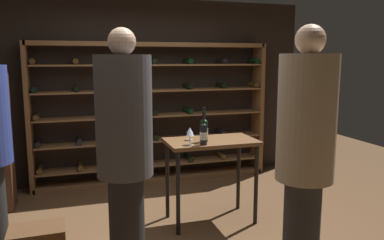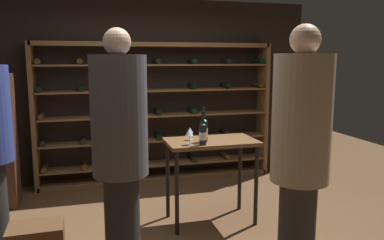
{
  "view_description": "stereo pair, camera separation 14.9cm",
  "coord_description": "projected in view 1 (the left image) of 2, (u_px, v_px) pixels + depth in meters",
  "views": [
    {
      "loc": [
        -1.02,
        -3.6,
        1.79
      ],
      "look_at": [
        0.2,
        0.26,
        1.14
      ],
      "focal_mm": 35.77,
      "sensor_mm": 36.0,
      "label": 1
    },
    {
      "loc": [
        -0.87,
        -3.65,
        1.79
      ],
      "look_at": [
        0.2,
        0.26,
        1.14
      ],
      "focal_mm": 35.77,
      "sensor_mm": 36.0,
      "label": 2
    }
  ],
  "objects": [
    {
      "name": "person_bystander_red_print",
      "position": [
        125.0,
        144.0,
        3.01
      ],
      "size": [
        0.44,
        0.44,
        2.03
      ],
      "rotation": [
        0.0,
        0.0,
        -1.99
      ],
      "color": "#242424",
      "rests_on": "ground"
    },
    {
      "name": "tasting_table",
      "position": [
        211.0,
        152.0,
        4.17
      ],
      "size": [
        0.98,
        0.56,
        0.92
      ],
      "color": "brown",
      "rests_on": "ground"
    },
    {
      "name": "back_wall",
      "position": [
        143.0,
        90.0,
        5.7
      ],
      "size": [
        5.01,
        0.1,
        2.66
      ],
      "primitive_type": "cube",
      "color": "black",
      "rests_on": "ground"
    },
    {
      "name": "wine_bottle_red_label",
      "position": [
        204.0,
        133.0,
        3.9
      ],
      "size": [
        0.08,
        0.08,
        0.35
      ],
      "color": "black",
      "rests_on": "tasting_table"
    },
    {
      "name": "person_host_in_suit",
      "position": [
        305.0,
        147.0,
        2.89
      ],
      "size": [
        0.44,
        0.44,
        2.04
      ],
      "rotation": [
        0.0,
        0.0,
        2.54
      ],
      "color": "#2E2E2E",
      "rests_on": "ground"
    },
    {
      "name": "wine_glass_stemmed_center",
      "position": [
        190.0,
        133.0,
        3.9
      ],
      "size": [
        0.08,
        0.08,
        0.16
      ],
      "color": "silver",
      "rests_on": "tasting_table"
    },
    {
      "name": "ground_plane",
      "position": [
        181.0,
        233.0,
        3.98
      ],
      "size": [
        10.1,
        10.1,
        0.0
      ],
      "primitive_type": "plane",
      "color": "brown"
    },
    {
      "name": "wine_glass_stemmed_left",
      "position": [
        190.0,
        131.0,
        4.14
      ],
      "size": [
        0.07,
        0.07,
        0.14
      ],
      "color": "silver",
      "rests_on": "tasting_table"
    },
    {
      "name": "wine_bottle_green_slim",
      "position": [
        204.0,
        130.0,
        4.04
      ],
      "size": [
        0.09,
        0.09,
        0.37
      ],
      "color": "black",
      "rests_on": "tasting_table"
    },
    {
      "name": "wine_rack",
      "position": [
        152.0,
        113.0,
        5.58
      ],
      "size": [
        3.44,
        0.32,
        2.02
      ],
      "color": "brown",
      "rests_on": "ground"
    }
  ]
}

